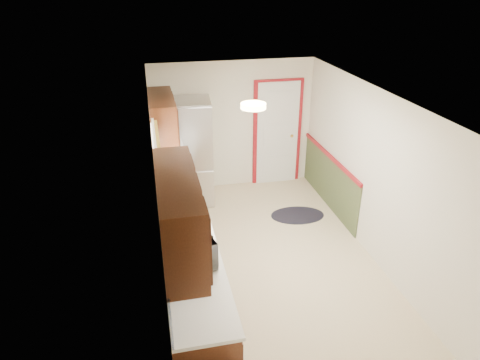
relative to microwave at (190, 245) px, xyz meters
name	(u,v)px	position (x,y,z in m)	size (l,w,h in m)	color
room_shell	(270,185)	(1.20, 1.10, 0.05)	(3.20, 5.20, 2.52)	beige
kitchen_run	(182,231)	(-0.04, 0.81, -0.34)	(0.63, 4.00, 2.20)	#3C1B0D
back_wall_trim	(288,143)	(2.19, 3.31, -0.26)	(1.12, 2.30, 2.08)	maroon
ceiling_fixture	(253,106)	(0.90, 0.90, 1.21)	(0.30, 0.30, 0.06)	#FFD88C
microwave	(190,245)	(0.00, 0.00, 0.00)	(0.61, 0.34, 0.41)	white
refrigerator	(190,152)	(0.33, 3.15, -0.21)	(0.84, 0.81, 1.87)	#B7B7BC
rug	(297,215)	(2.03, 2.16, -1.14)	(0.92, 0.59, 0.01)	black
cooktop	(175,172)	(0.01, 2.34, -0.20)	(0.50, 0.60, 0.02)	black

